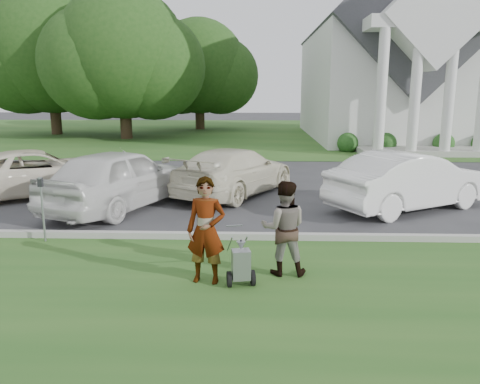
{
  "coord_description": "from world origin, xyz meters",
  "views": [
    {
      "loc": [
        0.64,
        -9.11,
        3.16
      ],
      "look_at": [
        0.34,
        0.0,
        1.18
      ],
      "focal_mm": 35.0,
      "sensor_mm": 36.0,
      "label": 1
    }
  ],
  "objects_px": {
    "car_a": "(38,172)",
    "car_b": "(120,178)",
    "person_left": "(206,231)",
    "car_c": "(235,171)",
    "tree_back": "(199,71)",
    "parking_meter_near": "(42,202)",
    "tree_left": "(123,60)",
    "tree_far": "(50,54)",
    "church": "(384,47)",
    "striping_cart": "(241,265)",
    "car_d": "(409,181)",
    "person_right": "(284,229)"
  },
  "relations": [
    {
      "from": "car_a",
      "to": "car_b",
      "type": "bearing_deg",
      "value": -150.21
    },
    {
      "from": "person_left",
      "to": "car_c",
      "type": "height_order",
      "value": "person_left"
    },
    {
      "from": "tree_back",
      "to": "person_left",
      "type": "relative_size",
      "value": 5.4
    },
    {
      "from": "parking_meter_near",
      "to": "car_c",
      "type": "xyz_separation_m",
      "value": [
        3.83,
        4.85,
        -0.16
      ]
    },
    {
      "from": "tree_left",
      "to": "tree_far",
      "type": "relative_size",
      "value": 0.91
    },
    {
      "from": "church",
      "to": "parking_meter_near",
      "type": "height_order",
      "value": "church"
    },
    {
      "from": "tree_far",
      "to": "striping_cart",
      "type": "distance_m",
      "value": 30.98
    },
    {
      "from": "tree_left",
      "to": "car_c",
      "type": "bearing_deg",
      "value": -64.58
    },
    {
      "from": "striping_cart",
      "to": "person_left",
      "type": "bearing_deg",
      "value": 155.58
    },
    {
      "from": "church",
      "to": "striping_cart",
      "type": "bearing_deg",
      "value": -108.94
    },
    {
      "from": "car_a",
      "to": "car_c",
      "type": "relative_size",
      "value": 1.01
    },
    {
      "from": "tree_far",
      "to": "car_d",
      "type": "height_order",
      "value": "tree_far"
    },
    {
      "from": "tree_far",
      "to": "car_a",
      "type": "height_order",
      "value": "tree_far"
    },
    {
      "from": "church",
      "to": "car_c",
      "type": "relative_size",
      "value": 4.87
    },
    {
      "from": "church",
      "to": "tree_far",
      "type": "height_order",
      "value": "church"
    },
    {
      "from": "tree_left",
      "to": "car_a",
      "type": "height_order",
      "value": "tree_left"
    },
    {
      "from": "striping_cart",
      "to": "church",
      "type": "bearing_deg",
      "value": 60.15
    },
    {
      "from": "striping_cart",
      "to": "car_d",
      "type": "distance_m",
      "value": 6.88
    },
    {
      "from": "tree_far",
      "to": "person_right",
      "type": "height_order",
      "value": "tree_far"
    },
    {
      "from": "tree_far",
      "to": "car_d",
      "type": "relative_size",
      "value": 2.46
    },
    {
      "from": "person_right",
      "to": "striping_cart",
      "type": "bearing_deg",
      "value": 38.11
    },
    {
      "from": "tree_far",
      "to": "person_left",
      "type": "bearing_deg",
      "value": -62.62
    },
    {
      "from": "tree_left",
      "to": "tree_back",
      "type": "xyz_separation_m",
      "value": [
        4.0,
        8.0,
        -0.38
      ]
    },
    {
      "from": "tree_far",
      "to": "tree_back",
      "type": "relative_size",
      "value": 1.21
    },
    {
      "from": "tree_back",
      "to": "car_d",
      "type": "bearing_deg",
      "value": -71.7
    },
    {
      "from": "car_c",
      "to": "car_d",
      "type": "distance_m",
      "value": 5.08
    },
    {
      "from": "tree_back",
      "to": "person_right",
      "type": "bearing_deg",
      "value": -80.67
    },
    {
      "from": "striping_cart",
      "to": "parking_meter_near",
      "type": "bearing_deg",
      "value": 142.13
    },
    {
      "from": "parking_meter_near",
      "to": "car_a",
      "type": "relative_size",
      "value": 0.28
    },
    {
      "from": "parking_meter_near",
      "to": "person_left",
      "type": "bearing_deg",
      "value": -28.86
    },
    {
      "from": "church",
      "to": "car_a",
      "type": "height_order",
      "value": "church"
    },
    {
      "from": "person_right",
      "to": "parking_meter_near",
      "type": "xyz_separation_m",
      "value": [
        -4.96,
        1.62,
        0.05
      ]
    },
    {
      "from": "tree_left",
      "to": "parking_meter_near",
      "type": "bearing_deg",
      "value": -79.08
    },
    {
      "from": "tree_back",
      "to": "parking_meter_near",
      "type": "distance_m",
      "value": 29.98
    },
    {
      "from": "parking_meter_near",
      "to": "car_a",
      "type": "xyz_separation_m",
      "value": [
        -2.21,
        4.56,
        -0.18
      ]
    },
    {
      "from": "tree_back",
      "to": "person_left",
      "type": "xyz_separation_m",
      "value": [
        3.85,
        -31.75,
        -3.84
      ]
    },
    {
      "from": "tree_left",
      "to": "car_a",
      "type": "bearing_deg",
      "value": -83.42
    },
    {
      "from": "church",
      "to": "tree_far",
      "type": "relative_size",
      "value": 2.07
    },
    {
      "from": "person_left",
      "to": "tree_far",
      "type": "bearing_deg",
      "value": 125.9
    },
    {
      "from": "tree_left",
      "to": "car_b",
      "type": "relative_size",
      "value": 2.17
    },
    {
      "from": "parking_meter_near",
      "to": "car_d",
      "type": "xyz_separation_m",
      "value": [
        8.61,
        3.14,
        -0.1
      ]
    },
    {
      "from": "tree_back",
      "to": "car_c",
      "type": "bearing_deg",
      "value": -80.82
    },
    {
      "from": "tree_left",
      "to": "person_right",
      "type": "bearing_deg",
      "value": -68.6
    },
    {
      "from": "car_c",
      "to": "car_d",
      "type": "xyz_separation_m",
      "value": [
        4.78,
        -1.72,
        0.06
      ]
    },
    {
      "from": "tree_left",
      "to": "person_left",
      "type": "distance_m",
      "value": 25.36
    },
    {
      "from": "car_b",
      "to": "car_c",
      "type": "bearing_deg",
      "value": -126.05
    },
    {
      "from": "car_a",
      "to": "car_c",
      "type": "xyz_separation_m",
      "value": [
        6.04,
        0.29,
        0.02
      ]
    },
    {
      "from": "person_left",
      "to": "car_b",
      "type": "distance_m",
      "value": 5.75
    },
    {
      "from": "tree_back",
      "to": "parking_meter_near",
      "type": "xyz_separation_m",
      "value": [
        0.19,
        -29.73,
        -3.85
      ]
    },
    {
      "from": "tree_left",
      "to": "car_c",
      "type": "xyz_separation_m",
      "value": [
        8.02,
        -16.87,
        -4.39
      ]
    }
  ]
}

